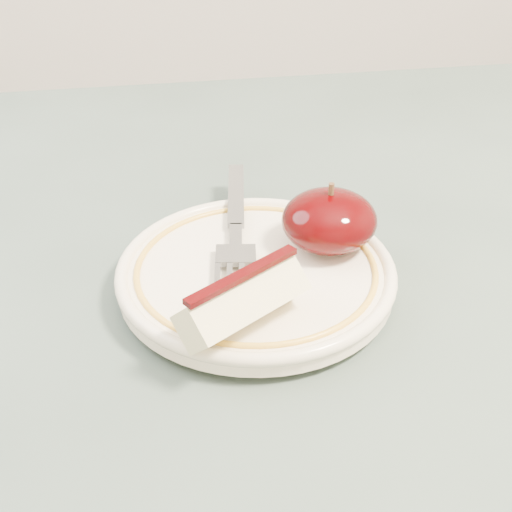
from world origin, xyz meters
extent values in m
cylinder|color=brown|center=(0.40, 0.40, 0.35)|extent=(0.05, 0.05, 0.71)
cube|color=#485952|center=(0.00, 0.00, 0.73)|extent=(0.90, 0.90, 0.04)
cylinder|color=beige|center=(-0.03, 0.04, 0.75)|extent=(0.10, 0.10, 0.01)
cylinder|color=beige|center=(-0.03, 0.04, 0.76)|extent=(0.18, 0.18, 0.01)
torus|color=beige|center=(-0.03, 0.04, 0.77)|extent=(0.19, 0.19, 0.01)
torus|color=gold|center=(-0.03, 0.04, 0.77)|extent=(0.16, 0.16, 0.00)
ellipsoid|color=black|center=(0.02, 0.06, 0.79)|extent=(0.07, 0.06, 0.04)
cylinder|color=#472D19|center=(0.02, 0.06, 0.81)|extent=(0.00, 0.00, 0.01)
cube|color=beige|center=(-0.05, -0.02, 0.79)|extent=(0.09, 0.07, 0.03)
cube|color=#2E0103|center=(-0.05, -0.02, 0.80)|extent=(0.07, 0.05, 0.00)
cube|color=gray|center=(-0.03, 0.14, 0.77)|extent=(0.03, 0.10, 0.00)
cube|color=gray|center=(-0.04, 0.08, 0.77)|extent=(0.01, 0.03, 0.00)
cube|color=gray|center=(-0.04, 0.05, 0.77)|extent=(0.03, 0.03, 0.00)
cube|color=gray|center=(-0.04, 0.02, 0.77)|extent=(0.01, 0.04, 0.00)
cube|color=gray|center=(-0.04, 0.02, 0.77)|extent=(0.01, 0.04, 0.00)
cube|color=gray|center=(-0.05, 0.02, 0.77)|extent=(0.01, 0.04, 0.00)
cube|color=gray|center=(-0.06, 0.03, 0.77)|extent=(0.01, 0.04, 0.00)
camera|label=1|loc=(-0.09, -0.34, 1.04)|focal=50.00mm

